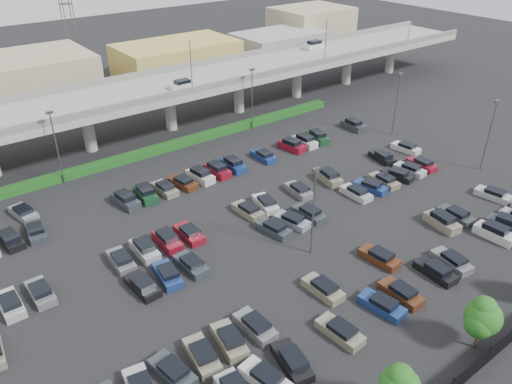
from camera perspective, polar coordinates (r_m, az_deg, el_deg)
ground at (r=59.86m, az=1.06°, el=-3.29°), size 280.00×280.00×0.00m
overpass at (r=81.91m, az=-13.22°, el=10.68°), size 150.00×13.00×15.80m
hedge at (r=78.36m, az=-10.33°, el=5.05°), size 66.00×1.60×1.10m
fence at (r=45.86m, az=24.28°, el=-17.38°), size 70.00×0.10×2.00m
tree_row at (r=45.03m, az=23.87°, el=-13.64°), size 65.07×3.66×5.94m
parked_cars at (r=56.31m, az=1.90°, el=-4.92°), size 62.85×41.68×1.67m
light_poles at (r=56.01m, az=-3.47°, el=1.58°), size 66.90×48.38×10.30m
distant_buildings at (r=113.87m, az=-13.83°, el=14.17°), size 138.00×24.00×9.00m
comm_tower at (r=119.90m, az=-21.00°, el=19.73°), size 2.40×2.40×30.00m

